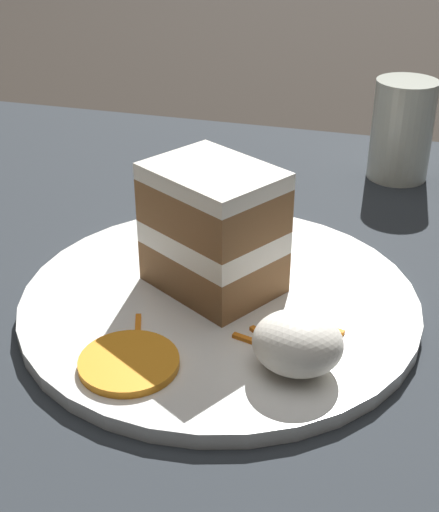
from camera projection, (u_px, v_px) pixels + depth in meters
ground_plane at (170, 341)px, 0.55m from camera, size 6.00×6.00×0.00m
dining_table at (169, 329)px, 0.55m from camera, size 1.07×0.91×0.02m
plate at (220, 301)px, 0.55m from camera, size 0.31×0.31×0.01m
cake_slice at (213, 229)px, 0.54m from camera, size 0.12×0.11×0.10m
cream_dollop at (298, 343)px, 0.46m from camera, size 0.06×0.05×0.04m
orange_garnish at (133, 363)px, 0.47m from camera, size 0.07×0.07×0.01m
carrot_shreds_scatter at (228, 303)px, 0.54m from camera, size 0.16×0.17×0.00m
drinking_glass at (401, 137)px, 0.76m from camera, size 0.07×0.07×0.11m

